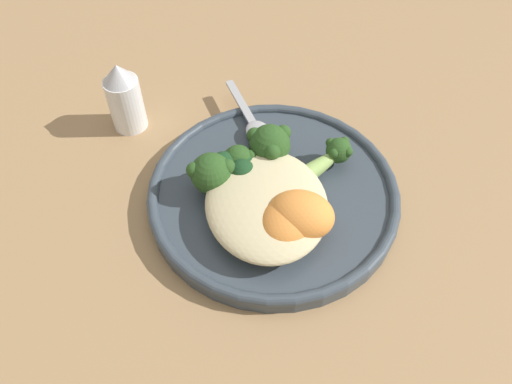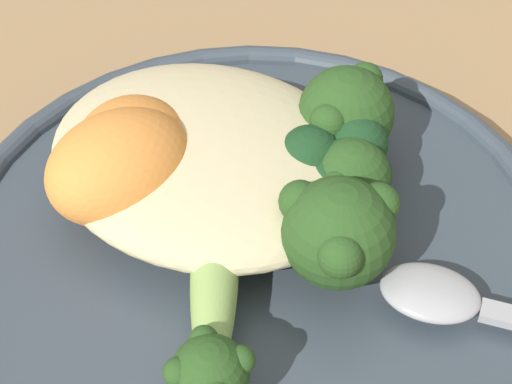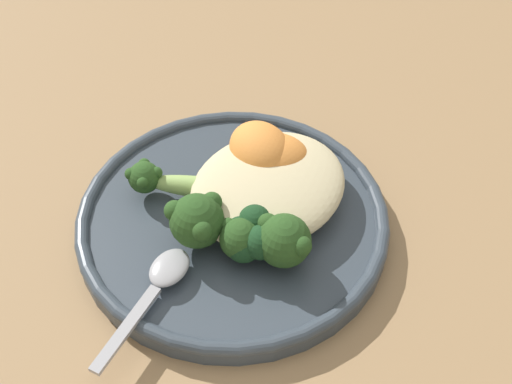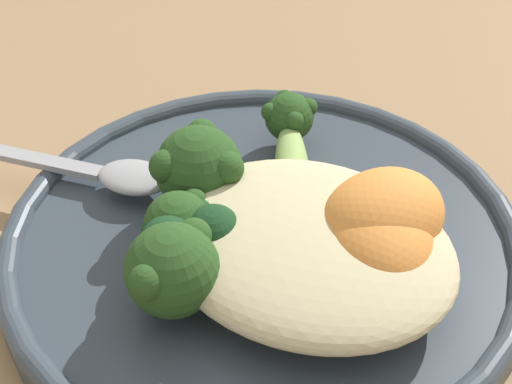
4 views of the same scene
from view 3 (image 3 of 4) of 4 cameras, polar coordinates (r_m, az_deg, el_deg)
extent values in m
plane|color=#9E7A51|center=(0.62, -1.89, -1.30)|extent=(4.00, 4.00, 0.00)
cylinder|color=#38424C|center=(0.60, -1.86, -2.51)|extent=(0.26, 0.26, 0.02)
torus|color=#38424C|center=(0.60, -1.88, -2.01)|extent=(0.26, 0.26, 0.01)
ellipsoid|color=beige|center=(0.59, 0.98, 0.42)|extent=(0.14, 0.12, 0.03)
ellipsoid|color=#8EB25B|center=(0.60, -3.89, 0.31)|extent=(0.07, 0.10, 0.02)
sphere|color=#284C1E|center=(0.61, -8.93, 1.17)|extent=(0.03, 0.03, 0.03)
sphere|color=#284C1E|center=(0.60, -9.03, 0.75)|extent=(0.01, 0.01, 0.01)
sphere|color=#284C1E|center=(0.60, -7.97, 1.53)|extent=(0.01, 0.01, 0.01)
sphere|color=#284C1E|center=(0.61, -8.93, 2.20)|extent=(0.01, 0.01, 0.01)
sphere|color=#284C1E|center=(0.61, -9.99, 1.44)|extent=(0.01, 0.01, 0.01)
ellipsoid|color=#8EB25B|center=(0.58, -1.80, -1.27)|extent=(0.08, 0.03, 0.02)
sphere|color=#284C1E|center=(0.56, -4.75, -2.32)|extent=(0.04, 0.04, 0.04)
sphere|color=#284C1E|center=(0.54, -4.32, -3.11)|extent=(0.02, 0.02, 0.02)
sphere|color=#284C1E|center=(0.56, -3.56, -0.82)|extent=(0.02, 0.02, 0.02)
sphere|color=#284C1E|center=(0.56, -6.49, -1.53)|extent=(0.02, 0.02, 0.02)
ellipsoid|color=#8EB25B|center=(0.58, -0.32, -1.30)|extent=(0.08, 0.05, 0.02)
sphere|color=#284C1E|center=(0.55, -1.26, -3.77)|extent=(0.03, 0.03, 0.03)
sphere|color=#284C1E|center=(0.54, -0.27, -4.09)|extent=(0.01, 0.01, 0.01)
sphere|color=#284C1E|center=(0.55, -2.25, -2.70)|extent=(0.01, 0.01, 0.01)
ellipsoid|color=#8EB25B|center=(0.58, 0.62, -1.47)|extent=(0.06, 0.09, 0.02)
sphere|color=#284C1E|center=(0.55, 2.26, -3.91)|extent=(0.04, 0.04, 0.04)
sphere|color=#284C1E|center=(0.53, 3.65, -4.33)|extent=(0.02, 0.02, 0.02)
sphere|color=#284C1E|center=(0.55, 0.96, -2.53)|extent=(0.02, 0.02, 0.02)
ellipsoid|color=orange|center=(0.61, 1.24, 2.73)|extent=(0.08, 0.08, 0.04)
ellipsoid|color=orange|center=(0.61, 0.53, 3.23)|extent=(0.07, 0.08, 0.04)
sphere|color=#193D1E|center=(0.55, -1.00, -4.31)|extent=(0.03, 0.03, 0.03)
sphere|color=#193D1E|center=(0.55, 0.37, -4.06)|extent=(0.03, 0.03, 0.03)
sphere|color=#193D1E|center=(0.56, 0.91, -3.44)|extent=(0.03, 0.03, 0.03)
sphere|color=#193D1E|center=(0.56, -0.10, -2.39)|extent=(0.03, 0.03, 0.03)
sphere|color=#193D1E|center=(0.56, -1.27, -3.27)|extent=(0.03, 0.03, 0.03)
cube|color=#A3A3A8|center=(0.53, -10.33, -10.68)|extent=(0.08, 0.03, 0.00)
ellipsoid|color=#A3A3A8|center=(0.55, -6.94, -6.03)|extent=(0.04, 0.04, 0.01)
camera|label=1|loc=(0.64, 28.73, 38.83)|focal=35.00mm
camera|label=2|loc=(0.53, -30.84, 21.13)|focal=60.00mm
camera|label=4|loc=(0.47, 39.54, 16.90)|focal=60.00mm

